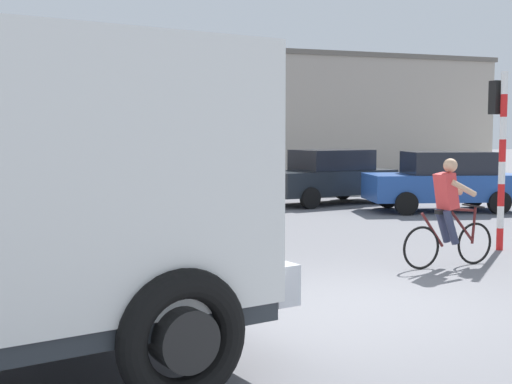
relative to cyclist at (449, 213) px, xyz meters
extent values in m
plane|color=slate|center=(-2.43, -1.53, -0.86)|extent=(120.00, 120.00, 0.00)
cube|color=#ADADA8|center=(-2.43, 13.53, -0.78)|extent=(80.00, 5.00, 0.16)
cube|color=silver|center=(-4.56, -2.52, -0.06)|extent=(0.77, 2.37, 0.36)
cube|color=black|center=(-4.70, -2.55, 1.43)|extent=(0.60, 2.10, 0.70)
torus|color=black|center=(-5.91, -1.52, -0.31)|extent=(1.13, 0.48, 1.10)
cylinder|color=black|center=(-5.91, -1.52, -0.31)|extent=(0.55, 0.40, 0.50)
torus|color=black|center=(-5.33, -4.01, -0.31)|extent=(1.13, 0.48, 1.10)
cylinder|color=black|center=(-5.33, -4.01, -0.31)|extent=(0.55, 0.40, 0.50)
torus|color=black|center=(0.54, 0.03, -0.52)|extent=(0.68, 0.08, 0.68)
torus|color=black|center=(-0.51, -0.03, -0.52)|extent=(0.68, 0.08, 0.68)
cylinder|color=#591E1E|center=(0.19, 0.01, 0.04)|extent=(0.60, 0.08, 0.09)
cylinder|color=#591E1E|center=(0.25, 0.01, -0.20)|extent=(0.51, 0.07, 0.57)
cylinder|color=#591E1E|center=(-0.31, -0.02, -0.25)|extent=(0.44, 0.07, 0.57)
cylinder|color=#591E1E|center=(0.51, 0.03, -0.23)|extent=(0.10, 0.05, 0.59)
cylinder|color=black|center=(0.49, 0.03, 0.09)|extent=(0.06, 0.50, 0.03)
cube|color=black|center=(-0.11, -0.01, 0.02)|extent=(0.25, 0.13, 0.06)
cube|color=#D13838|center=(-0.06, 0.00, 0.35)|extent=(0.31, 0.34, 0.59)
sphere|color=tan|center=(0.01, 0.00, 0.75)|extent=(0.22, 0.22, 0.22)
cylinder|color=#2D334C|center=(-0.03, 0.10, -0.21)|extent=(0.31, 0.14, 0.57)
cylinder|color=tan|center=(0.13, 0.17, 0.40)|extent=(0.50, 0.12, 0.29)
cylinder|color=#2D334C|center=(-0.02, -0.10, -0.21)|extent=(0.31, 0.14, 0.57)
cylinder|color=tan|center=(0.15, -0.15, 0.40)|extent=(0.50, 0.12, 0.29)
cylinder|color=red|center=(1.83, 0.99, -0.66)|extent=(0.12, 0.12, 0.40)
cylinder|color=white|center=(1.83, 0.99, -0.26)|extent=(0.12, 0.12, 0.40)
cylinder|color=red|center=(1.83, 0.99, 0.14)|extent=(0.12, 0.12, 0.40)
cylinder|color=white|center=(1.83, 0.99, 0.54)|extent=(0.12, 0.12, 0.40)
cylinder|color=red|center=(1.83, 0.99, 0.94)|extent=(0.12, 0.12, 0.40)
cylinder|color=white|center=(1.83, 0.99, 1.34)|extent=(0.12, 0.12, 0.40)
cylinder|color=red|center=(1.83, 0.99, 1.74)|extent=(0.12, 0.12, 0.40)
cylinder|color=white|center=(1.83, 0.99, 2.14)|extent=(0.12, 0.12, 0.40)
cube|color=black|center=(1.83, 1.17, 1.89)|extent=(0.24, 0.20, 0.60)
sphere|color=red|center=(1.83, 1.29, 1.89)|extent=(0.14, 0.14, 0.14)
cube|color=#1E2328|center=(2.47, 9.30, -0.21)|extent=(4.25, 2.43, 0.70)
cube|color=black|center=(2.62, 9.33, 0.44)|extent=(2.43, 1.84, 0.60)
cylinder|color=black|center=(1.42, 8.23, -0.56)|extent=(0.62, 0.29, 0.60)
cylinder|color=black|center=(1.09, 9.90, -0.56)|extent=(0.62, 0.29, 0.60)
cylinder|color=black|center=(3.85, 8.70, -0.56)|extent=(0.62, 0.29, 0.60)
cylinder|color=black|center=(3.53, 10.37, -0.56)|extent=(0.62, 0.29, 0.60)
cube|color=#234C9E|center=(4.53, 6.57, -0.21)|extent=(4.30, 2.68, 0.70)
cube|color=black|center=(4.68, 6.53, 0.44)|extent=(2.50, 1.96, 0.60)
cylinder|color=black|center=(3.11, 6.07, -0.56)|extent=(0.63, 0.33, 0.60)
cylinder|color=black|center=(3.55, 7.71, -0.56)|extent=(0.63, 0.33, 0.60)
cylinder|color=black|center=(5.51, 5.43, -0.56)|extent=(0.63, 0.33, 0.60)
cylinder|color=black|center=(5.95, 7.07, -0.56)|extent=(0.63, 0.33, 0.60)
cube|color=#D1B284|center=(-3.84, 20.44, 1.60)|extent=(11.64, 5.47, 4.92)
cube|color=#7D6B4F|center=(-3.84, 20.44, 4.16)|extent=(11.87, 5.58, 0.20)
cube|color=#9E9389|center=(8.65, 19.65, 1.73)|extent=(10.82, 6.79, 5.19)
cube|color=#5E5852|center=(8.65, 19.65, 4.43)|extent=(11.04, 6.93, 0.20)
camera|label=1|loc=(-6.61, -9.09, 1.28)|focal=48.54mm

